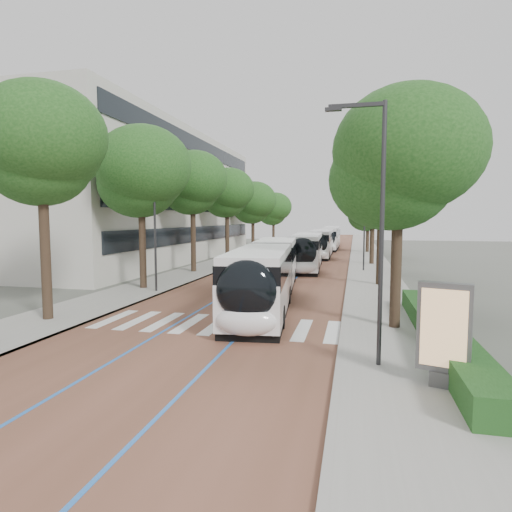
{
  "coord_description": "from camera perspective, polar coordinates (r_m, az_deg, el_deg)",
  "views": [
    {
      "loc": [
        6.01,
        -16.45,
        4.64
      ],
      "look_at": [
        0.23,
        8.48,
        2.4
      ],
      "focal_mm": 30.0,
      "sensor_mm": 36.0,
      "label": 1
    }
  ],
  "objects": [
    {
      "name": "hedge",
      "position": [
        17.24,
        23.28,
        -9.24
      ],
      "size": [
        1.2,
        14.0,
        0.8
      ],
      "primitive_type": "cube",
      "color": "#173A14",
      "rests_on": "sidewalk_right"
    },
    {
      "name": "bus_queued_2",
      "position": [
        64.75,
        9.77,
        2.26
      ],
      "size": [
        2.61,
        12.41,
        3.2
      ],
      "rotation": [
        0.0,
        0.0,
        -0.01
      ],
      "color": "white",
      "rests_on": "ground"
    },
    {
      "name": "office_building",
      "position": [
        51.3,
        -16.9,
        7.43
      ],
      "size": [
        18.11,
        40.0,
        14.0
      ],
      "color": "beige",
      "rests_on": "ground"
    },
    {
      "name": "road",
      "position": [
        56.96,
        6.95,
        0.3
      ],
      "size": [
        11.0,
        140.0,
        0.02
      ],
      "primitive_type": "cube",
      "color": "brown",
      "rests_on": "ground"
    },
    {
      "name": "lane_line_right",
      "position": [
        56.81,
        8.55,
        0.28
      ],
      "size": [
        0.12,
        126.0,
        0.01
      ],
      "primitive_type": "cube",
      "color": "blue",
      "rests_on": "road"
    },
    {
      "name": "lead_bus",
      "position": [
        24.1,
        1.67,
        -2.18
      ],
      "size": [
        4.34,
        18.55,
        3.2
      ],
      "rotation": [
        0.0,
        0.0,
        0.1
      ],
      "color": "black",
      "rests_on": "ground"
    },
    {
      "name": "lamp_post_left",
      "position": [
        27.29,
        -13.33,
        3.78
      ],
      "size": [
        0.14,
        0.14,
        8.0
      ],
      "primitive_type": "cylinder",
      "color": "#2D2D30",
      "rests_on": "sidewalk_left"
    },
    {
      "name": "streetlight_near",
      "position": [
        13.47,
        15.71,
        5.58
      ],
      "size": [
        1.82,
        0.2,
        8.0
      ],
      "color": "#2D2D30",
      "rests_on": "sidewalk_right"
    },
    {
      "name": "sidewalk_left",
      "position": [
        58.23,
        -0.41,
        0.49
      ],
      "size": [
        4.0,
        140.0,
        0.12
      ],
      "primitive_type": "cube",
      "color": "gray",
      "rests_on": "ground"
    },
    {
      "name": "zebra_crossing",
      "position": [
        18.97,
        -5.27,
        -9.1
      ],
      "size": [
        10.55,
        3.6,
        0.01
      ],
      "color": "silver",
      "rests_on": "ground"
    },
    {
      "name": "bus_queued_1",
      "position": [
        52.08,
        8.59,
        1.63
      ],
      "size": [
        2.68,
        12.43,
        3.2
      ],
      "rotation": [
        0.0,
        0.0,
        0.01
      ],
      "color": "white",
      "rests_on": "ground"
    },
    {
      "name": "lane_line_left",
      "position": [
        57.15,
        5.35,
        0.35
      ],
      "size": [
        0.12,
        126.0,
        0.01
      ],
      "primitive_type": "cube",
      "color": "blue",
      "rests_on": "road"
    },
    {
      "name": "bus_queued_0",
      "position": [
        39.36,
        6.75,
        0.57
      ],
      "size": [
        3.11,
        12.5,
        3.2
      ],
      "rotation": [
        0.0,
        0.0,
        0.05
      ],
      "color": "white",
      "rests_on": "ground"
    },
    {
      "name": "trees_left",
      "position": [
        43.85,
        -4.96,
        8.06
      ],
      "size": [
        6.09,
        60.52,
        9.97
      ],
      "color": "black",
      "rests_on": "ground"
    },
    {
      "name": "trees_right",
      "position": [
        37.24,
        15.77,
        7.41
      ],
      "size": [
        5.97,
        47.82,
        9.44
      ],
      "color": "black",
      "rests_on": "ground"
    },
    {
      "name": "ad_panel",
      "position": [
        12.7,
        23.78,
        -9.27
      ],
      "size": [
        1.41,
        0.73,
        2.82
      ],
      "rotation": [
        0.0,
        0.0,
        -0.28
      ],
      "color": "#59595B",
      "rests_on": "sidewalk_right"
    },
    {
      "name": "ground",
      "position": [
        18.12,
        -6.89,
        -9.87
      ],
      "size": [
        160.0,
        160.0,
        0.0
      ],
      "primitive_type": "plane",
      "color": "#51544C",
      "rests_on": "ground"
    },
    {
      "name": "sidewalk_right",
      "position": [
        56.66,
        14.51,
        0.2
      ],
      "size": [
        4.0,
        140.0,
        0.12
      ],
      "primitive_type": "cube",
      "color": "gray",
      "rests_on": "ground"
    },
    {
      "name": "kerb_left",
      "position": [
        57.82,
        1.42,
        0.46
      ],
      "size": [
        0.2,
        140.0,
        0.14
      ],
      "primitive_type": "cube",
      "color": "gray",
      "rests_on": "ground"
    },
    {
      "name": "bus_queued_3",
      "position": [
        78.5,
        10.1,
        2.72
      ],
      "size": [
        3.26,
        12.53,
        3.2
      ],
      "rotation": [
        0.0,
        0.0,
        0.06
      ],
      "color": "white",
      "rests_on": "ground"
    },
    {
      "name": "streetlight_far",
      "position": [
        38.46,
        14.01,
        5.12
      ],
      "size": [
        1.82,
        0.2,
        8.0
      ],
      "color": "#2D2D30",
      "rests_on": "sidewalk_right"
    },
    {
      "name": "kerb_right",
      "position": [
        56.64,
        12.59,
        0.24
      ],
      "size": [
        0.2,
        140.0,
        0.14
      ],
      "primitive_type": "cube",
      "color": "gray",
      "rests_on": "ground"
    }
  ]
}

